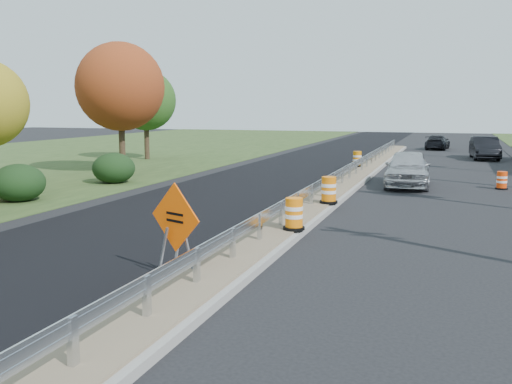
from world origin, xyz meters
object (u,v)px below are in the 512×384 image
(car_silver, at_px, (408,168))
(barrel_median_near, at_px, (294,214))
(barrel_median_mid, at_px, (329,190))
(car_dark_far, at_px, (437,142))
(barrel_shoulder_near, at_px, (502,181))
(car_dark_mid, at_px, (485,148))
(barrel_median_far, at_px, (357,159))
(caution_sign, at_px, (176,253))

(car_silver, bearing_deg, barrel_median_near, -103.08)
(barrel_median_mid, bearing_deg, car_dark_far, 84.90)
(car_silver, bearing_deg, barrel_shoulder_near, 1.52)
(barrel_shoulder_near, height_order, car_dark_mid, car_dark_mid)
(barrel_median_mid, relative_size, barrel_median_far, 1.07)
(car_silver, bearing_deg, car_dark_mid, 73.20)
(barrel_shoulder_near, xyz_separation_m, car_dark_mid, (0.00, 16.22, 0.42))
(barrel_median_near, xyz_separation_m, car_dark_far, (2.95, 37.90, -0.03))
(barrel_median_near, relative_size, car_dark_far, 0.21)
(barrel_median_near, bearing_deg, barrel_median_mid, 90.00)
(caution_sign, height_order, barrel_median_near, caution_sign)
(barrel_median_far, height_order, car_silver, car_silver)
(car_silver, bearing_deg, caution_sign, -105.03)
(barrel_median_mid, height_order, car_silver, car_silver)
(barrel_median_near, distance_m, barrel_median_mid, 4.86)
(car_silver, xyz_separation_m, car_dark_far, (0.68, 25.66, -0.22))
(car_silver, bearing_deg, car_dark_far, 85.89)
(barrel_median_mid, height_order, car_dark_mid, car_dark_mid)
(barrel_median_mid, xyz_separation_m, car_silver, (2.27, 7.38, 0.16))
(barrel_shoulder_near, bearing_deg, car_dark_far, 97.86)
(car_dark_mid, bearing_deg, caution_sign, -107.53)
(barrel_shoulder_near, bearing_deg, barrel_median_mid, -130.03)
(caution_sign, distance_m, car_dark_mid, 34.29)
(caution_sign, relative_size, car_dark_mid, 0.43)
(caution_sign, distance_m, barrel_median_mid, 9.58)
(caution_sign, bearing_deg, car_dark_mid, 98.71)
(barrel_shoulder_near, relative_size, car_silver, 0.16)
(barrel_median_mid, bearing_deg, barrel_median_near, -90.00)
(barrel_shoulder_near, bearing_deg, car_silver, -175.90)
(barrel_median_mid, xyz_separation_m, barrel_shoulder_near, (6.45, 7.68, -0.31))
(caution_sign, height_order, car_dark_far, caution_sign)
(caution_sign, bearing_deg, barrel_median_near, 94.56)
(barrel_median_far, bearing_deg, barrel_median_mid, -85.32)
(car_dark_mid, bearing_deg, barrel_median_near, -106.85)
(caution_sign, xyz_separation_m, barrel_median_near, (1.45, 4.61, 0.14))
(caution_sign, relative_size, barrel_median_near, 2.28)
(caution_sign, bearing_deg, barrel_shoulder_near, 87.30)
(barrel_median_mid, bearing_deg, car_silver, 72.93)
(car_silver, relative_size, car_dark_far, 1.15)
(caution_sign, bearing_deg, car_dark_far, 106.13)
(barrel_median_mid, height_order, car_dark_far, car_dark_far)
(caution_sign, relative_size, car_silver, 0.42)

